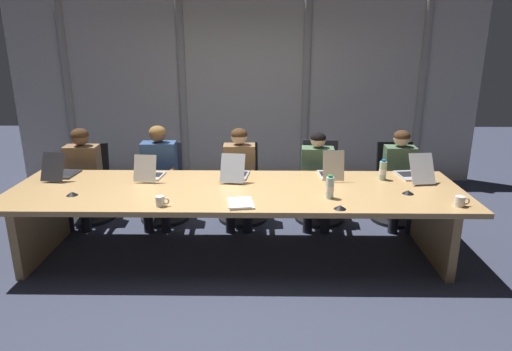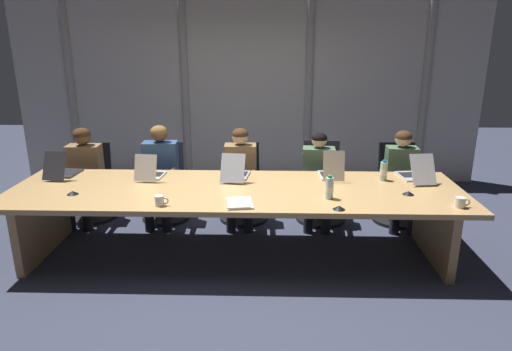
{
  "view_description": "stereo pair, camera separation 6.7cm",
  "coord_description": "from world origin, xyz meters",
  "px_view_note": "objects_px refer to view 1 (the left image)",
  "views": [
    {
      "loc": [
        0.26,
        -4.25,
        2.18
      ],
      "look_at": [
        0.2,
        0.12,
        0.83
      ],
      "focal_mm": 31.81,
      "sensor_mm": 36.0,
      "label": 1
    },
    {
      "loc": [
        0.32,
        -4.24,
        2.18
      ],
      "look_at": [
        0.2,
        0.12,
        0.83
      ],
      "focal_mm": 31.81,
      "sensor_mm": 36.0,
      "label": 2
    }
  ],
  "objects_px": {
    "laptop_left_end": "(61,172)",
    "office_chair_center": "(242,191)",
    "office_chair_right_mid": "(320,191)",
    "conference_mic_left_side": "(408,192)",
    "laptop_right_end": "(414,173)",
    "coffee_mug_near": "(160,201)",
    "laptop_left_mid": "(150,173)",
    "laptop_center": "(235,173)",
    "conference_mic_right_side": "(72,194)",
    "spiral_notepad": "(241,203)",
    "water_bottle_secondary": "(383,171)",
    "person_right_mid": "(317,174)",
    "office_chair_right_end": "(396,192)",
    "water_bottle_primary": "(330,188)",
    "person_left_end": "(81,170)",
    "office_chair_left_mid": "(165,191)",
    "conference_mic_middle": "(340,207)",
    "laptop_right_mid": "(331,172)",
    "person_left_mid": "(159,169)",
    "office_chair_left_end": "(90,191)",
    "person_center": "(239,171)",
    "person_right_end": "(400,173)",
    "coffee_mug_far": "(460,201)"
  },
  "relations": [
    {
      "from": "office_chair_right_mid",
      "to": "coffee_mug_near",
      "type": "bearing_deg",
      "value": -44.45
    },
    {
      "from": "person_left_end",
      "to": "person_center",
      "type": "relative_size",
      "value": 0.99
    },
    {
      "from": "person_right_end",
      "to": "water_bottle_primary",
      "type": "xyz_separation_m",
      "value": [
        -1.0,
        -1.12,
        0.19
      ]
    },
    {
      "from": "laptop_left_mid",
      "to": "coffee_mug_near",
      "type": "relative_size",
      "value": 3.21
    },
    {
      "from": "office_chair_right_mid",
      "to": "person_left_end",
      "type": "distance_m",
      "value": 2.88
    },
    {
      "from": "laptop_center",
      "to": "laptop_right_end",
      "type": "distance_m",
      "value": 1.89
    },
    {
      "from": "conference_mic_middle",
      "to": "conference_mic_right_side",
      "type": "height_order",
      "value": "same"
    },
    {
      "from": "water_bottle_primary",
      "to": "water_bottle_secondary",
      "type": "distance_m",
      "value": 0.86
    },
    {
      "from": "office_chair_left_end",
      "to": "office_chair_right_end",
      "type": "distance_m",
      "value": 3.77
    },
    {
      "from": "person_right_end",
      "to": "spiral_notepad",
      "type": "distance_m",
      "value": 2.23
    },
    {
      "from": "conference_mic_right_side",
      "to": "spiral_notepad",
      "type": "height_order",
      "value": "conference_mic_right_side"
    },
    {
      "from": "laptop_center",
      "to": "laptop_right_end",
      "type": "relative_size",
      "value": 0.93
    },
    {
      "from": "laptop_right_mid",
      "to": "person_center",
      "type": "bearing_deg",
      "value": 60.58
    },
    {
      "from": "water_bottle_primary",
      "to": "laptop_center",
      "type": "bearing_deg",
      "value": 146.29
    },
    {
      "from": "laptop_left_mid",
      "to": "office_chair_left_end",
      "type": "bearing_deg",
      "value": 58.25
    },
    {
      "from": "office_chair_center",
      "to": "water_bottle_secondary",
      "type": "distance_m",
      "value": 1.74
    },
    {
      "from": "water_bottle_secondary",
      "to": "office_chair_center",
      "type": "bearing_deg",
      "value": 154.93
    },
    {
      "from": "office_chair_right_mid",
      "to": "person_left_mid",
      "type": "height_order",
      "value": "person_left_mid"
    },
    {
      "from": "office_chair_left_mid",
      "to": "conference_mic_middle",
      "type": "height_order",
      "value": "office_chair_left_mid"
    },
    {
      "from": "office_chair_right_end",
      "to": "water_bottle_secondary",
      "type": "bearing_deg",
      "value": -29.21
    },
    {
      "from": "office_chair_left_mid",
      "to": "coffee_mug_far",
      "type": "relative_size",
      "value": 6.76
    },
    {
      "from": "laptop_right_mid",
      "to": "person_left_mid",
      "type": "height_order",
      "value": "person_left_mid"
    },
    {
      "from": "laptop_center",
      "to": "person_right_mid",
      "type": "bearing_deg",
      "value": -54.47
    },
    {
      "from": "laptop_left_end",
      "to": "conference_mic_middle",
      "type": "bearing_deg",
      "value": -103.3
    },
    {
      "from": "office_chair_right_mid",
      "to": "conference_mic_left_side",
      "type": "xyz_separation_m",
      "value": [
        0.69,
        -1.16,
        0.39
      ]
    },
    {
      "from": "conference_mic_middle",
      "to": "office_chair_center",
      "type": "bearing_deg",
      "value": 120.7
    },
    {
      "from": "laptop_left_mid",
      "to": "laptop_center",
      "type": "relative_size",
      "value": 0.82
    },
    {
      "from": "laptop_left_mid",
      "to": "coffee_mug_far",
      "type": "distance_m",
      "value": 3.05
    },
    {
      "from": "laptop_center",
      "to": "conference_mic_right_side",
      "type": "height_order",
      "value": "laptop_center"
    },
    {
      "from": "laptop_right_end",
      "to": "spiral_notepad",
      "type": "height_order",
      "value": "laptop_right_end"
    },
    {
      "from": "laptop_right_mid",
      "to": "conference_mic_right_side",
      "type": "xyz_separation_m",
      "value": [
        -2.53,
        -0.59,
        -0.05
      ]
    },
    {
      "from": "laptop_center",
      "to": "laptop_right_mid",
      "type": "distance_m",
      "value": 1.01
    },
    {
      "from": "person_left_end",
      "to": "coffee_mug_far",
      "type": "height_order",
      "value": "person_left_end"
    },
    {
      "from": "office_chair_right_end",
      "to": "water_bottle_primary",
      "type": "height_order",
      "value": "water_bottle_primary"
    },
    {
      "from": "water_bottle_primary",
      "to": "office_chair_center",
      "type": "bearing_deg",
      "value": 124.25
    },
    {
      "from": "person_right_mid",
      "to": "office_chair_left_mid",
      "type": "bearing_deg",
      "value": -90.41
    },
    {
      "from": "conference_mic_right_side",
      "to": "spiral_notepad",
      "type": "xyz_separation_m",
      "value": [
        1.61,
        -0.21,
        -0.01
      ]
    },
    {
      "from": "office_chair_center",
      "to": "conference_mic_middle",
      "type": "distance_m",
      "value": 1.86
    },
    {
      "from": "person_right_mid",
      "to": "coffee_mug_near",
      "type": "bearing_deg",
      "value": -44.34
    },
    {
      "from": "laptop_left_end",
      "to": "office_chair_center",
      "type": "distance_m",
      "value": 2.07
    },
    {
      "from": "conference_mic_left_side",
      "to": "spiral_notepad",
      "type": "relative_size",
      "value": 0.33
    },
    {
      "from": "water_bottle_secondary",
      "to": "laptop_right_end",
      "type": "bearing_deg",
      "value": 6.32
    },
    {
      "from": "office_chair_right_end",
      "to": "spiral_notepad",
      "type": "bearing_deg",
      "value": -52.71
    },
    {
      "from": "office_chair_right_mid",
      "to": "person_left_mid",
      "type": "distance_m",
      "value": 1.97
    },
    {
      "from": "laptop_right_end",
      "to": "person_left_mid",
      "type": "distance_m",
      "value": 2.88
    },
    {
      "from": "laptop_right_end",
      "to": "conference_mic_right_side",
      "type": "distance_m",
      "value": 3.46
    },
    {
      "from": "laptop_right_end",
      "to": "office_chair_center",
      "type": "bearing_deg",
      "value": 63.05
    },
    {
      "from": "office_chair_center",
      "to": "coffee_mug_near",
      "type": "bearing_deg",
      "value": -32.58
    },
    {
      "from": "laptop_left_end",
      "to": "laptop_left_mid",
      "type": "distance_m",
      "value": 0.96
    },
    {
      "from": "laptop_right_end",
      "to": "coffee_mug_near",
      "type": "xyz_separation_m",
      "value": [
        -2.51,
        -0.84,
        -0.01
      ]
    }
  ]
}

